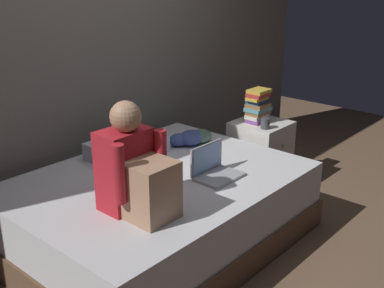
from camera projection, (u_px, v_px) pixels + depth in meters
The scene contains 10 objects.
ground_plane at pixel (209, 245), 3.43m from camera, with size 8.00×8.00×0.00m, color brown.
wall_back at pixel (91, 37), 3.71m from camera, with size 5.60×0.10×2.70m, color slate.
bed at pixel (159, 210), 3.39m from camera, with size 2.00×1.50×0.51m.
nightstand at pixel (260, 154), 4.30m from camera, with size 0.44×0.46×0.59m.
person_sitting at pixel (135, 171), 2.75m from camera, with size 0.39×0.44×0.66m.
laptop at pixel (214, 169), 3.28m from camera, with size 0.32×0.23×0.22m.
pillow at pixel (127, 148), 3.64m from camera, with size 0.56×0.36×0.13m, color silver.
book_stack at pixel (258, 106), 4.17m from camera, with size 0.23×0.16×0.29m.
mug at pixel (265, 123), 4.02m from camera, with size 0.08×0.08×0.09m, color #3D3D42.
clothes_pile at pixel (192, 138), 3.88m from camera, with size 0.36×0.24×0.12m.
Camera 1 is at (-2.31, -1.87, 1.86)m, focal length 45.16 mm.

